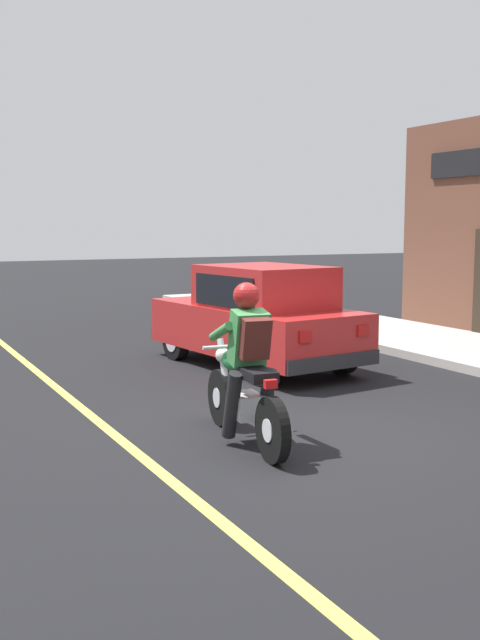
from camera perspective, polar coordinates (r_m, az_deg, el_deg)
The scene contains 5 objects.
ground_plane at distance 7.90m, azimuth 5.30°, elevation -8.76°, with size 80.00×80.00×0.00m, color black.
sidewalk_curb at distance 13.30m, azimuth 17.02°, elevation -2.17°, with size 2.60×22.00×0.14m, color #ADAAA3.
lane_stripe at distance 9.92m, azimuth -13.14°, elevation -5.58°, with size 0.12×19.80×0.01m, color #D1C64C.
motorcycle_with_rider at distance 7.46m, azimuth 0.44°, elevation -4.35°, with size 0.61×2.02×1.62m.
car_hatchback at distance 11.44m, azimuth 1.31°, elevation 0.17°, with size 2.08×3.95×1.57m.
Camera 1 is at (-4.08, -6.41, 2.18)m, focal length 42.00 mm.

